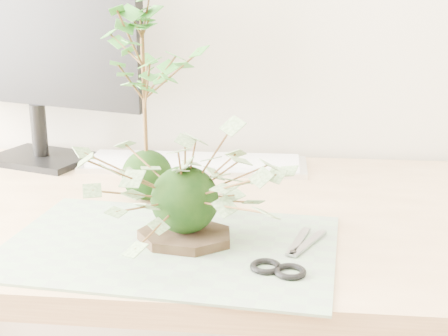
{
  "coord_description": "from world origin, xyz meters",
  "views": [
    {
      "loc": [
        0.1,
        0.2,
        1.12
      ],
      "look_at": [
        0.0,
        1.14,
        0.84
      ],
      "focal_mm": 50.0,
      "sensor_mm": 36.0,
      "label": 1
    }
  ],
  "objects": [
    {
      "name": "monitor",
      "position": [
        -0.45,
        1.49,
        1.01
      ],
      "size": [
        0.51,
        0.21,
        0.46
      ],
      "rotation": [
        0.0,
        0.0,
        -0.31
      ],
      "color": "black",
      "rests_on": "desk"
    },
    {
      "name": "maple_kokedama",
      "position": [
        -0.15,
        1.26,
        1.01
      ],
      "size": [
        0.27,
        0.27,
        0.39
      ],
      "rotation": [
        0.0,
        0.0,
        0.41
      ],
      "color": "black",
      "rests_on": "desk"
    },
    {
      "name": "stone_dish",
      "position": [
        -0.05,
        1.07,
        0.75
      ],
      "size": [
        0.17,
        0.17,
        0.01
      ],
      "primitive_type": "cylinder",
      "rotation": [
        0.0,
        0.0,
        -0.15
      ],
      "color": "black",
      "rests_on": "cutting_mat"
    },
    {
      "name": "scissors",
      "position": [
        0.11,
        0.99,
        0.75
      ],
      "size": [
        0.09,
        0.19,
        0.01
      ],
      "rotation": [
        0.0,
        0.0,
        -0.36
      ],
      "color": "gray",
      "rests_on": "cutting_mat"
    },
    {
      "name": "ivy_kokedama",
      "position": [
        -0.05,
        1.07,
        0.86
      ],
      "size": [
        0.38,
        0.38,
        0.21
      ],
      "rotation": [
        0.0,
        0.0,
        0.4
      ],
      "color": "black",
      "rests_on": "stone_dish"
    },
    {
      "name": "cutting_mat",
      "position": [
        -0.07,
        1.05,
        0.74
      ],
      "size": [
        0.52,
        0.37,
        0.0
      ],
      "primitive_type": "cube",
      "rotation": [
        0.0,
        0.0,
        -0.09
      ],
      "color": "gray",
      "rests_on": "desk"
    },
    {
      "name": "keyboard",
      "position": [
        -0.1,
        1.48,
        0.75
      ],
      "size": [
        0.49,
        0.15,
        0.02
      ],
      "rotation": [
        0.0,
        0.0,
        0.02
      ],
      "color": "silver",
      "rests_on": "desk"
    },
    {
      "name": "desk",
      "position": [
        -0.07,
        1.23,
        0.65
      ],
      "size": [
        1.6,
        0.7,
        0.74
      ],
      "color": "#D8B786",
      "rests_on": "ground_plane"
    }
  ]
}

